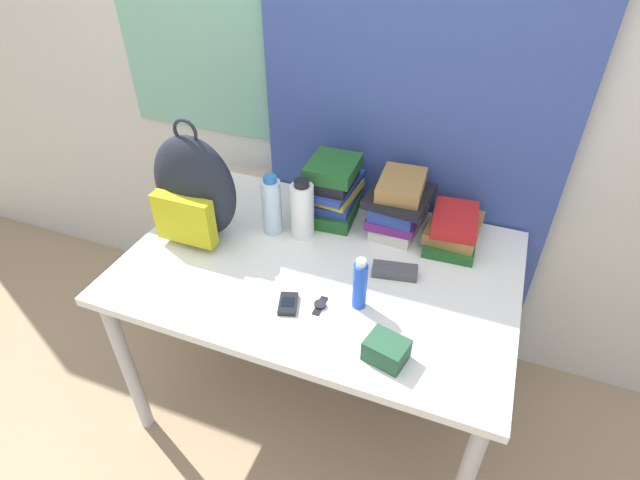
# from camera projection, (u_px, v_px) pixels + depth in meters

# --- Properties ---
(wall_back) EXTENTS (6.00, 0.06, 2.50)m
(wall_back) POSITION_uv_depth(u_px,v_px,m) (372.00, 67.00, 1.81)
(wall_back) COLOR beige
(wall_back) RESTS_ON ground_plane
(curtain_blue) EXTENTS (1.13, 0.04, 2.50)m
(curtain_blue) POSITION_uv_depth(u_px,v_px,m) (415.00, 78.00, 1.72)
(curtain_blue) COLOR #384C93
(curtain_blue) RESTS_ON ground_plane
(desk) EXTENTS (1.33, 0.89, 0.74)m
(desk) POSITION_uv_depth(u_px,v_px,m) (320.00, 279.00, 1.77)
(desk) COLOR silver
(desk) RESTS_ON ground_plane
(backpack) EXTENTS (0.32, 0.19, 0.45)m
(backpack) POSITION_uv_depth(u_px,v_px,m) (194.00, 190.00, 1.74)
(backpack) COLOR #1E232D
(backpack) RESTS_ON desk
(book_stack_left) EXTENTS (0.23, 0.28, 0.24)m
(book_stack_left) POSITION_uv_depth(u_px,v_px,m) (331.00, 190.00, 1.89)
(book_stack_left) COLOR #1E5623
(book_stack_left) RESTS_ON desk
(book_stack_center) EXTENTS (0.23, 0.28, 0.22)m
(book_stack_center) POSITION_uv_depth(u_px,v_px,m) (399.00, 204.00, 1.83)
(book_stack_center) COLOR silver
(book_stack_center) RESTS_ON desk
(book_stack_right) EXTENTS (0.19, 0.28, 0.11)m
(book_stack_right) POSITION_uv_depth(u_px,v_px,m) (453.00, 228.00, 1.80)
(book_stack_right) COLOR #1E5623
(book_stack_right) RESTS_ON desk
(water_bottle) EXTENTS (0.07, 0.07, 0.24)m
(water_bottle) POSITION_uv_depth(u_px,v_px,m) (272.00, 206.00, 1.80)
(water_bottle) COLOR silver
(water_bottle) RESTS_ON desk
(sports_bottle) EXTENTS (0.08, 0.08, 0.23)m
(sports_bottle) POSITION_uv_depth(u_px,v_px,m) (302.00, 210.00, 1.79)
(sports_bottle) COLOR white
(sports_bottle) RESTS_ON desk
(sunscreen_bottle) EXTENTS (0.04, 0.04, 0.18)m
(sunscreen_bottle) POSITION_uv_depth(u_px,v_px,m) (360.00, 285.00, 1.51)
(sunscreen_bottle) COLOR blue
(sunscreen_bottle) RESTS_ON desk
(cell_phone) EXTENTS (0.08, 0.11, 0.02)m
(cell_phone) POSITION_uv_depth(u_px,v_px,m) (288.00, 304.00, 1.55)
(cell_phone) COLOR black
(cell_phone) RESTS_ON desk
(sunglasses_case) EXTENTS (0.16, 0.08, 0.04)m
(sunglasses_case) POSITION_uv_depth(u_px,v_px,m) (395.00, 271.00, 1.66)
(sunglasses_case) COLOR #47474C
(sunglasses_case) RESTS_ON desk
(camera_pouch) EXTENTS (0.13, 0.11, 0.07)m
(camera_pouch) POSITION_uv_depth(u_px,v_px,m) (386.00, 350.00, 1.37)
(camera_pouch) COLOR #234C33
(camera_pouch) RESTS_ON desk
(wristwatch) EXTENTS (0.04, 0.08, 0.01)m
(wristwatch) POSITION_uv_depth(u_px,v_px,m) (320.00, 305.00, 1.55)
(wristwatch) COLOR black
(wristwatch) RESTS_ON desk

